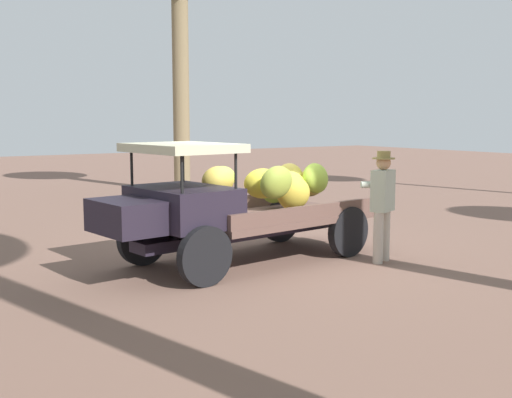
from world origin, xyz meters
The scene contains 3 objects.
ground_plane centered at (0.00, 0.00, 0.00)m, with size 60.00×60.00×0.00m, color brown.
truck centered at (0.67, 0.31, 0.92)m, with size 4.58×2.15×1.84m.
farmer centered at (-1.28, 1.48, 0.97)m, with size 0.56×0.52×1.70m.
Camera 1 is at (5.59, 8.30, 2.19)m, focal length 44.26 mm.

